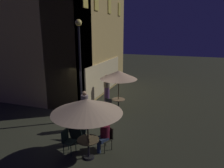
{
  "coord_description": "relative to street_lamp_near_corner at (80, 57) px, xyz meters",
  "views": [
    {
      "loc": [
        -8.13,
        -4.27,
        4.32
      ],
      "look_at": [
        1.49,
        -0.89,
        1.65
      ],
      "focal_mm": 32.51,
      "sensor_mm": 36.0,
      "label": 1
    }
  ],
  "objects": [
    {
      "name": "patron_standing_2",
      "position": [
        2.9,
        -0.21,
        -2.3
      ],
      "size": [
        0.38,
        0.38,
        1.76
      ],
      "rotation": [
        0.0,
        0.0,
        0.97
      ],
      "color": "#603B67",
      "rests_on": "ground"
    },
    {
      "name": "cafe_chair_1",
      "position": [
        -1.95,
        -2.06,
        -2.66
      ],
      "size": [
        0.59,
        0.59,
        0.87
      ],
      "rotation": [
        0.0,
        0.0,
        2.63
      ],
      "color": "black",
      "rests_on": "ground"
    },
    {
      "name": "cafe_chair_0",
      "position": [
        0.92,
        -1.11,
        -2.58
      ],
      "size": [
        0.52,
        0.52,
        0.99
      ],
      "rotation": [
        0.0,
        0.0,
        -0.32
      ],
      "color": "#272625",
      "rests_on": "ground"
    },
    {
      "name": "patio_umbrella_1",
      "position": [
        -2.69,
        -1.65,
        -1.24
      ],
      "size": [
        2.38,
        2.38,
        2.18
      ],
      "color": "black",
      "rests_on": "ground"
    },
    {
      "name": "ground_plane",
      "position": [
        -0.18,
        -0.22,
        -3.18
      ],
      "size": [
        60.0,
        60.0,
        0.0
      ],
      "primitive_type": "plane",
      "color": "#2B2C1F"
    },
    {
      "name": "cafe_building",
      "position": [
        3.51,
        2.61,
        0.8
      ],
      "size": [
        8.49,
        6.8,
        7.97
      ],
      "color": "tan",
      "rests_on": "ground"
    },
    {
      "name": "patron_seated_0",
      "position": [
        -2.08,
        -1.99,
        -2.49
      ],
      "size": [
        0.55,
        0.49,
        1.2
      ],
      "rotation": [
        0.0,
        0.0,
        2.63
      ],
      "color": "#24324D",
      "rests_on": "ground"
    },
    {
      "name": "patio_umbrella_0",
      "position": [
        1.67,
        -1.36,
        -1.11
      ],
      "size": [
        1.97,
        1.97,
        2.31
      ],
      "color": "black",
      "rests_on": "ground"
    },
    {
      "name": "cafe_table_0",
      "position": [
        1.67,
        -1.36,
        -2.66
      ],
      "size": [
        0.71,
        0.71,
        0.73
      ],
      "color": "black",
      "rests_on": "ground"
    },
    {
      "name": "menu_sandwich_board",
      "position": [
        -1.83,
        -0.76,
        -2.73
      ],
      "size": [
        0.64,
        0.56,
        0.87
      ],
      "rotation": [
        0.0,
        0.0,
        0.01
      ],
      "color": "black",
      "rests_on": "ground"
    },
    {
      "name": "patron_standing_1",
      "position": [
        -0.77,
        -0.57,
        -2.27
      ],
      "size": [
        0.32,
        0.32,
        1.79
      ],
      "rotation": [
        0.0,
        0.0,
        5.38
      ],
      "color": "#2C2E46",
      "rests_on": "ground"
    },
    {
      "name": "street_lamp_near_corner",
      "position": [
        0.0,
        0.0,
        0.0
      ],
      "size": [
        0.3,
        0.3,
        4.83
      ],
      "color": "black",
      "rests_on": "ground"
    },
    {
      "name": "cafe_table_1",
      "position": [
        -2.69,
        -1.65,
        -2.65
      ],
      "size": [
        0.76,
        0.76,
        0.71
      ],
      "color": "black",
      "rests_on": "ground"
    },
    {
      "name": "cafe_chair_2",
      "position": [
        -2.66,
        -0.79,
        -2.64
      ],
      "size": [
        0.41,
        0.41,
        0.9
      ],
      "rotation": [
        0.0,
        0.0,
        -1.61
      ],
      "color": "black",
      "rests_on": "ground"
    }
  ]
}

